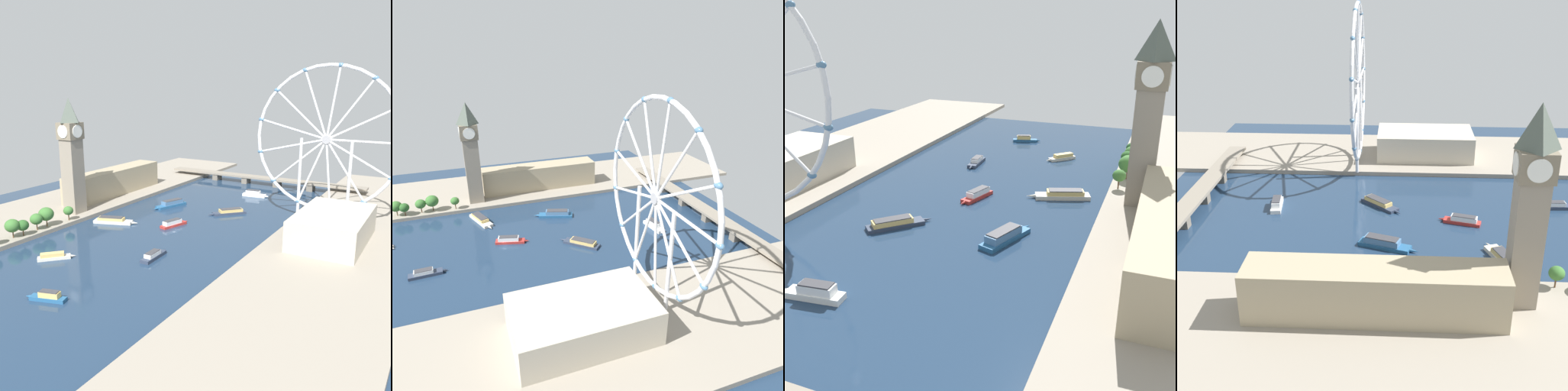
% 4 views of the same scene
% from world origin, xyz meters
% --- Properties ---
extents(ground_plane, '(400.85, 400.85, 0.00)m').
position_xyz_m(ground_plane, '(0.00, 0.00, 0.00)').
color(ground_plane, '#1E334C').
extents(riverbank_left, '(90.00, 520.00, 3.00)m').
position_xyz_m(riverbank_left, '(-115.43, 0.00, 1.50)').
color(riverbank_left, gray).
rests_on(riverbank_left, ground_plane).
extents(riverbank_right, '(90.00, 520.00, 3.00)m').
position_xyz_m(riverbank_right, '(115.43, 0.00, 1.50)').
color(riverbank_right, gray).
rests_on(riverbank_right, ground_plane).
extents(clock_tower, '(16.05, 16.05, 90.62)m').
position_xyz_m(clock_tower, '(-87.35, -11.67, 50.16)').
color(clock_tower, gray).
rests_on(clock_tower, riverbank_left).
extents(parliament_block, '(22.00, 111.51, 23.48)m').
position_xyz_m(parliament_block, '(-101.07, 52.08, 14.74)').
color(parliament_block, tan).
rests_on(parliament_block, riverbank_left).
extents(tree_row_embankment, '(11.95, 70.99, 14.26)m').
position_xyz_m(tree_row_embankment, '(-77.04, -63.25, 11.37)').
color(tree_row_embankment, '#513823').
rests_on(tree_row_embankment, riverbank_left).
extents(ferris_wheel, '(110.74, 3.20, 115.39)m').
position_xyz_m(ferris_wheel, '(88.58, 73.33, 62.96)').
color(ferris_wheel, silver).
rests_on(ferris_wheel, riverbank_right).
extents(riverside_hall, '(42.66, 72.27, 19.61)m').
position_xyz_m(riverside_hall, '(108.84, 23.75, 12.80)').
color(riverside_hall, '#BCB29E').
rests_on(riverside_hall, riverbank_right).
extents(river_bridge, '(212.85, 12.86, 8.49)m').
position_xyz_m(river_bridge, '(-0.00, 170.29, 6.44)').
color(river_bridge, gray).
rests_on(river_bridge, ground_plane).
extents(tour_boat_0, '(6.85, 25.00, 4.74)m').
position_xyz_m(tour_boat_0, '(20.42, -53.98, 1.88)').
color(tour_boat_0, '#2D384C').
rests_on(tour_boat_0, ground_plane).
extents(tour_boat_1, '(34.42, 17.35, 4.99)m').
position_xyz_m(tour_boat_1, '(-47.65, -12.06, 2.09)').
color(tour_boat_1, beige).
rests_on(tour_boat_1, ground_plane).
extents(tour_boat_2, '(25.85, 8.66, 6.31)m').
position_xyz_m(tour_boat_2, '(13.27, 119.54, 2.56)').
color(tour_boat_2, white).
rests_on(tour_boat_2, ground_plane).
extents(tour_boat_3, '(11.69, 25.57, 5.12)m').
position_xyz_m(tour_boat_3, '(-3.76, 5.01, 2.17)').
color(tour_boat_3, '#B22D28').
rests_on(tour_boat_3, ground_plane).
extents(tour_boat_6, '(25.60, 26.51, 4.61)m').
position_xyz_m(tour_boat_6, '(18.66, 55.08, 1.95)').
color(tour_boat_6, '#2D384C').
rests_on(tour_boat_6, ground_plane).
extents(tour_boat_7, '(16.47, 33.42, 5.88)m').
position_xyz_m(tour_boat_7, '(-35.23, 50.23, 2.47)').
color(tour_boat_7, '#235684').
rests_on(tour_boat_7, ground_plane).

